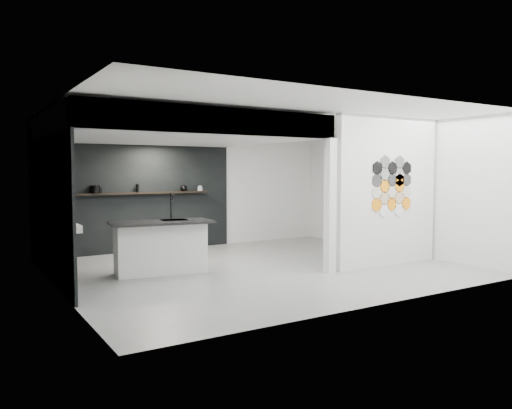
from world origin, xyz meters
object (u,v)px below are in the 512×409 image
object	(u,v)px
utensil_cup	(100,190)
partition_panel	(388,191)
kitchen_island	(161,246)
glass_vase	(200,188)
stockpot	(95,189)
glass_bowl	(200,189)
bottle_dark	(137,188)
kettle	(184,188)
wall_basin	(66,228)

from	to	relation	value
utensil_cup	partition_panel	bearing A→B (deg)	-41.42
kitchen_island	glass_vase	xyz separation A→B (m)	(1.88, 2.36, 0.91)
stockpot	utensil_cup	bearing A→B (deg)	0.00
stockpot	partition_panel	bearing A→B (deg)	-40.81
kitchen_island	stockpot	distance (m)	2.59
utensil_cup	glass_bowl	bearing A→B (deg)	0.00
kitchen_island	bottle_dark	distance (m)	2.57
kitchen_island	kettle	bearing A→B (deg)	65.86
partition_panel	stockpot	bearing A→B (deg)	139.19
kettle	glass_bowl	bearing A→B (deg)	11.74
wall_basin	bottle_dark	xyz separation A→B (m)	(1.89, 2.07, 0.56)
kettle	utensil_cup	bearing A→B (deg)	-168.26
wall_basin	utensil_cup	world-z (taller)	utensil_cup
partition_panel	bottle_dark	bearing A→B (deg)	132.75
glass_bowl	wall_basin	bearing A→B (deg)	-148.65
kitchen_island	utensil_cup	xyz separation A→B (m)	(-0.43, 2.36, 0.90)
stockpot	bottle_dark	distance (m)	0.90
stockpot	bottle_dark	size ratio (longest dim) A/B	1.13
stockpot	kettle	bearing A→B (deg)	0.00
stockpot	utensil_cup	world-z (taller)	stockpot
kitchen_island	glass_vase	distance (m)	3.15
wall_basin	glass_bowl	xyz separation A→B (m)	(3.39, 2.07, 0.51)
kitchen_island	kettle	distance (m)	2.93
glass_bowl	bottle_dark	xyz separation A→B (m)	(-1.50, 0.00, 0.05)
wall_basin	glass_bowl	size ratio (longest dim) A/B	5.04
wall_basin	bottle_dark	world-z (taller)	bottle_dark
wall_basin	kitchen_island	world-z (taller)	kitchen_island
partition_panel	bottle_dark	size ratio (longest dim) A/B	15.67
wall_basin	utensil_cup	bearing A→B (deg)	62.32
kitchen_island	bottle_dark	xyz separation A→B (m)	(0.38, 2.36, 0.94)
stockpot	kettle	size ratio (longest dim) A/B	1.26
glass_bowl	partition_panel	bearing A→B (deg)	-61.77
glass_vase	bottle_dark	xyz separation A→B (m)	(-1.50, 0.00, 0.03)
stockpot	kettle	xyz separation A→B (m)	(1.99, 0.00, -0.01)
kitchen_island	stockpot	xyz separation A→B (m)	(-0.52, 2.36, 0.93)
stockpot	glass_vase	size ratio (longest dim) A/B	1.69
kettle	stockpot	bearing A→B (deg)	-168.26
glass_vase	partition_panel	bearing A→B (deg)	-61.77
kettle	utensil_cup	world-z (taller)	kettle
bottle_dark	utensil_cup	distance (m)	0.81
partition_panel	utensil_cup	size ratio (longest dim) A/B	24.59
wall_basin	kitchen_island	distance (m)	1.59
bottle_dark	glass_vase	bearing A→B (deg)	0.00
partition_panel	bottle_dark	xyz separation A→B (m)	(-3.57, 3.87, 0.01)
glass_vase	utensil_cup	distance (m)	2.31
kettle	glass_bowl	size ratio (longest dim) A/B	1.34
partition_panel	kettle	bearing A→B (deg)	122.74
stockpot	glass_vase	world-z (taller)	stockpot
kitchen_island	stockpot	world-z (taller)	stockpot
kitchen_island	wall_basin	bearing A→B (deg)	176.66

